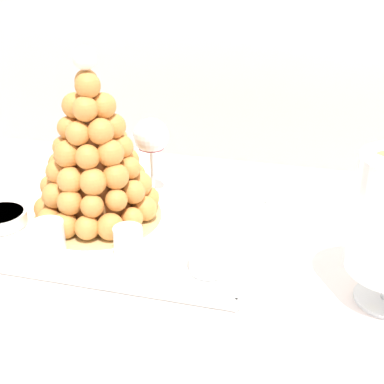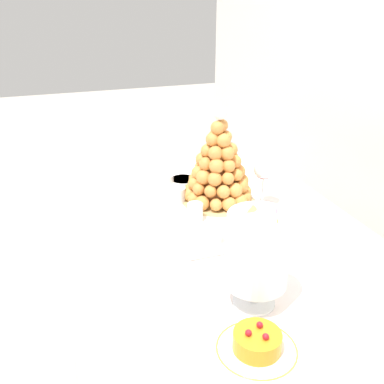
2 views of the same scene
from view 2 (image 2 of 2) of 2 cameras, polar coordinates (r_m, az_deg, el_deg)
buffet_table at (r=1.43m, az=3.04°, el=-8.41°), size 1.28×0.92×0.79m
serving_tray at (r=1.51m, az=2.25°, el=-2.15°), size 0.55×0.34×0.02m
croquembouche at (r=1.51m, az=3.41°, el=3.22°), size 0.25×0.25×0.33m
dessert_cup_left at (r=1.65m, az=-3.18°, el=1.31°), size 0.05×0.05×0.05m
dessert_cup_mid_left at (r=1.53m, az=-1.89°, el=-0.49°), size 0.06×0.06×0.06m
dessert_cup_centre at (r=1.41m, az=0.40°, el=-2.69°), size 0.05×0.05×0.06m
dessert_cup_mid_right at (r=1.30m, az=2.42°, el=-5.52°), size 0.06×0.06×0.05m
creme_brulee_ramekin at (r=1.68m, az=-1.17°, el=1.35°), size 0.10×0.10×0.02m
macaron_goblet at (r=1.02m, az=8.39°, el=-7.44°), size 0.14×0.14×0.25m
fruit_tart_plate at (r=0.98m, az=8.30°, el=-18.75°), size 0.17×0.17×0.06m
wine_glass at (r=1.51m, az=9.23°, el=2.75°), size 0.07×0.07×0.17m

